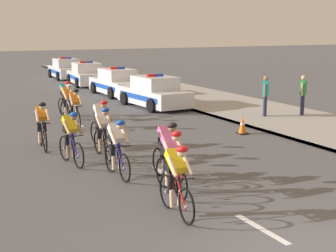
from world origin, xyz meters
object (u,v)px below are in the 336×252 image
(cyclist_seventh, at_px, (101,122))
(police_car_second, at_px, (117,83))
(cyclist_eighth, at_px, (42,124))
(police_car_furthest, at_px, (66,69))
(cyclist_fourth, at_px, (117,147))
(traffic_cone_far, at_px, (243,125))
(cyclist_sixth, at_px, (103,131))
(spectator_closest, at_px, (265,93))
(spectator_back, at_px, (303,92))
(cyclist_lead, at_px, (177,179))
(cyclist_eleventh, at_px, (66,98))
(cyclist_third, at_px, (167,150))
(cyclist_fifth, at_px, (71,137))
(police_car_nearest, at_px, (154,93))
(police_car_third, at_px, (86,75))
(cyclist_tenth, at_px, (68,101))
(cyclist_second, at_px, (171,160))
(cyclist_ninth, at_px, (75,108))

(cyclist_seventh, bearing_deg, police_car_second, 66.56)
(cyclist_eighth, bearing_deg, police_car_furthest, 72.65)
(cyclist_fourth, relative_size, traffic_cone_far, 2.69)
(cyclist_sixth, relative_size, cyclist_seventh, 1.00)
(spectator_closest, relative_size, spectator_back, 1.00)
(cyclist_fourth, relative_size, cyclist_sixth, 1.00)
(spectator_closest, bearing_deg, cyclist_lead, -136.08)
(spectator_back, bearing_deg, spectator_closest, 163.39)
(cyclist_eighth, xyz_separation_m, spectator_closest, (9.51, 1.20, 0.30))
(cyclist_eleventh, height_order, police_car_furthest, police_car_furthest)
(cyclist_third, xyz_separation_m, spectator_closest, (7.54, 5.93, 0.30))
(cyclist_eleventh, bearing_deg, cyclist_fifth, -104.48)
(cyclist_eighth, height_order, police_car_nearest, police_car_nearest)
(cyclist_sixth, relative_size, spectator_closest, 1.03)
(police_car_third, xyz_separation_m, traffic_cone_far, (0.16, -17.55, -0.37))
(cyclist_tenth, relative_size, spectator_back, 1.03)
(cyclist_second, bearing_deg, spectator_closest, 40.89)
(cyclist_second, relative_size, police_car_second, 0.39)
(cyclist_fifth, bearing_deg, cyclist_eighth, 97.62)
(cyclist_fifth, distance_m, police_car_third, 19.89)
(cyclist_seventh, bearing_deg, cyclist_second, -91.56)
(cyclist_ninth, relative_size, police_car_third, 0.38)
(cyclist_fourth, height_order, spectator_back, spectator_back)
(police_car_furthest, bearing_deg, cyclist_ninth, -104.53)
(cyclist_ninth, distance_m, spectator_back, 9.47)
(police_car_second, xyz_separation_m, traffic_cone_far, (0.16, -11.96, -0.37))
(cyclist_second, xyz_separation_m, police_car_nearest, (5.14, 11.80, -0.11))
(cyclist_tenth, distance_m, police_car_third, 12.93)
(cyclist_fifth, height_order, cyclist_seventh, same)
(cyclist_eighth, bearing_deg, police_car_nearest, 42.38)
(spectator_back, bearing_deg, cyclist_tenth, 156.84)
(cyclist_eleventh, height_order, police_car_third, police_car_third)
(cyclist_third, xyz_separation_m, spectator_back, (9.13, 5.45, 0.30))
(cyclist_fourth, height_order, cyclist_fifth, same)
(cyclist_third, xyz_separation_m, cyclist_sixth, (-0.64, 2.89, 0.00))
(cyclist_lead, xyz_separation_m, spectator_back, (10.03, 7.66, 0.30))
(cyclist_eleventh, bearing_deg, cyclist_seventh, -95.03)
(cyclist_seventh, height_order, cyclist_eleventh, same)
(cyclist_second, bearing_deg, cyclist_fourth, 109.33)
(cyclist_seventh, distance_m, police_car_third, 17.83)
(cyclist_fourth, height_order, cyclist_ninth, same)
(cyclist_seventh, height_order, traffic_cone_far, cyclist_seventh)
(police_car_nearest, distance_m, police_car_third, 10.48)
(cyclist_eleventh, bearing_deg, cyclist_ninth, -98.53)
(cyclist_ninth, relative_size, cyclist_eleventh, 1.00)
(cyclist_fifth, xyz_separation_m, cyclist_sixth, (1.05, 0.33, 0.00))
(cyclist_sixth, bearing_deg, police_car_third, 73.67)
(cyclist_eleventh, relative_size, traffic_cone_far, 2.68)
(cyclist_tenth, height_order, police_car_third, police_car_third)
(cyclist_lead, relative_size, cyclist_eighth, 1.00)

